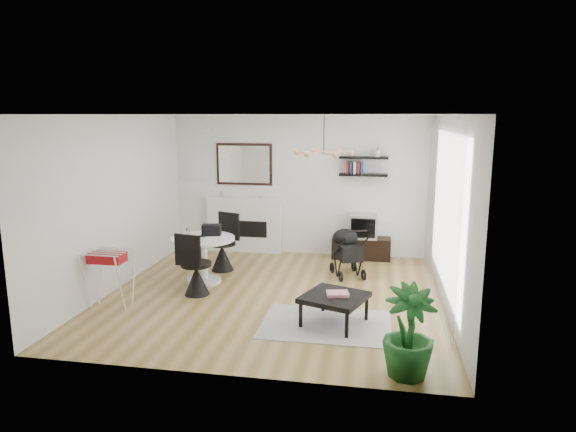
% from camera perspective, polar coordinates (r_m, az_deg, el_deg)
% --- Properties ---
extents(floor, '(5.00, 5.00, 0.00)m').
position_cam_1_polar(floor, '(7.91, -1.57, -8.77)').
color(floor, olive).
rests_on(floor, ground).
extents(ceiling, '(5.00, 5.00, 0.00)m').
position_cam_1_polar(ceiling, '(7.44, -1.68, 11.19)').
color(ceiling, white).
rests_on(ceiling, wall_back).
extents(wall_back, '(5.00, 0.00, 5.00)m').
position_cam_1_polar(wall_back, '(9.99, 1.29, 3.40)').
color(wall_back, white).
rests_on(wall_back, floor).
extents(wall_left, '(0.00, 5.00, 5.00)m').
position_cam_1_polar(wall_left, '(8.42, -18.52, 1.38)').
color(wall_left, white).
rests_on(wall_left, floor).
extents(wall_right, '(0.00, 5.00, 5.00)m').
position_cam_1_polar(wall_right, '(7.47, 17.50, 0.26)').
color(wall_right, white).
rests_on(wall_right, floor).
extents(sheer_curtain, '(0.04, 3.60, 2.60)m').
position_cam_1_polar(sheer_curtain, '(7.65, 16.57, 0.57)').
color(sheer_curtain, white).
rests_on(sheer_curtain, wall_right).
extents(fireplace, '(1.50, 0.17, 2.16)m').
position_cam_1_polar(fireplace, '(10.25, -4.88, -0.21)').
color(fireplace, white).
rests_on(fireplace, floor).
extents(shelf_lower, '(0.90, 0.25, 0.04)m').
position_cam_1_polar(shelf_lower, '(9.72, 8.37, 4.55)').
color(shelf_lower, black).
rests_on(shelf_lower, wall_back).
extents(shelf_upper, '(0.90, 0.25, 0.04)m').
position_cam_1_polar(shelf_upper, '(9.69, 8.43, 6.43)').
color(shelf_upper, black).
rests_on(shelf_upper, wall_back).
extents(pendant_lamp, '(0.90, 0.90, 0.10)m').
position_cam_1_polar(pendant_lamp, '(7.65, 3.98, 7.04)').
color(pendant_lamp, tan).
rests_on(pendant_lamp, ceiling).
extents(tv_console, '(1.10, 0.38, 0.41)m').
position_cam_1_polar(tv_console, '(9.90, 8.13, -3.53)').
color(tv_console, black).
rests_on(tv_console, floor).
extents(crt_tv, '(0.52, 0.46, 0.46)m').
position_cam_1_polar(crt_tv, '(9.80, 8.38, -1.08)').
color(crt_tv, '#BDBCBF').
rests_on(crt_tv, tv_console).
extents(dining_table, '(1.03, 1.03, 0.75)m').
position_cam_1_polar(dining_table, '(8.46, -9.38, -4.06)').
color(dining_table, white).
rests_on(dining_table, floor).
extents(laptop, '(0.38, 0.33, 0.03)m').
position_cam_1_polar(laptop, '(8.34, -10.22, -2.39)').
color(laptop, black).
rests_on(laptop, dining_table).
extents(black_bag, '(0.32, 0.22, 0.18)m').
position_cam_1_polar(black_bag, '(8.51, -8.49, -1.54)').
color(black_bag, black).
rests_on(black_bag, dining_table).
extents(newspaper, '(0.45, 0.41, 0.01)m').
position_cam_1_polar(newspaper, '(8.24, -8.46, -2.56)').
color(newspaper, silver).
rests_on(newspaper, dining_table).
extents(drinking_glass, '(0.06, 0.06, 0.10)m').
position_cam_1_polar(drinking_glass, '(8.63, -11.09, -1.71)').
color(drinking_glass, white).
rests_on(drinking_glass, dining_table).
extents(chair_far, '(0.53, 0.54, 1.01)m').
position_cam_1_polar(chair_far, '(9.13, -7.24, -4.04)').
color(chair_far, black).
rests_on(chair_far, floor).
extents(chair_near, '(0.49, 0.51, 0.98)m').
position_cam_1_polar(chair_near, '(7.95, -10.21, -6.49)').
color(chair_near, black).
rests_on(chair_near, floor).
extents(drying_rack, '(0.56, 0.52, 0.83)m').
position_cam_1_polar(drying_rack, '(7.72, -19.16, -6.48)').
color(drying_rack, white).
rests_on(drying_rack, floor).
extents(stroller, '(0.67, 0.81, 0.88)m').
position_cam_1_polar(stroller, '(8.80, 6.56, -4.18)').
color(stroller, black).
rests_on(stroller, floor).
extents(rug, '(1.67, 1.21, 0.01)m').
position_cam_1_polar(rug, '(6.87, 4.27, -11.91)').
color(rug, '#A9A9A9').
rests_on(rug, floor).
extents(coffee_table, '(0.97, 0.97, 0.39)m').
position_cam_1_polar(coffee_table, '(6.78, 5.18, -9.09)').
color(coffee_table, black).
rests_on(coffee_table, rug).
extents(magazines, '(0.32, 0.27, 0.04)m').
position_cam_1_polar(magazines, '(6.75, 5.53, -8.60)').
color(magazines, '#CB323E').
rests_on(magazines, coffee_table).
extents(potted_plant, '(0.70, 0.70, 0.98)m').
position_cam_1_polar(potted_plant, '(5.57, 13.27, -12.45)').
color(potted_plant, '#164E1A').
rests_on(potted_plant, floor).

